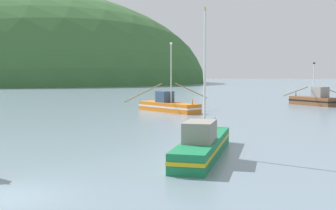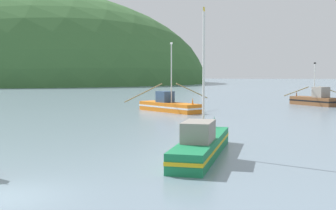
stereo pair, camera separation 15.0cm
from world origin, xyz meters
TOP-DOWN VIEW (x-y plane):
  - ground_plane at (0.00, 0.00)m, footprint 600.00×600.00m
  - fishing_boat_green at (5.88, 8.58)m, footprint 2.10×9.70m
  - fishing_boat_brown at (16.19, 46.16)m, footprint 8.03×6.98m
  - fishing_boat_orange at (-0.78, 33.60)m, footprint 7.77×9.14m

SIDE VIEW (x-z plane):
  - ground_plane at x=0.00m, z-range 0.00..0.00m
  - fishing_boat_green at x=5.88m, z-range -3.16..4.43m
  - fishing_boat_orange at x=-0.78m, z-range -3.10..4.43m
  - fishing_boat_brown at x=16.19m, z-range -2.02..3.57m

